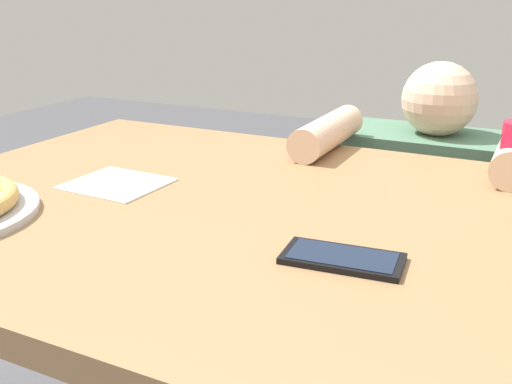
% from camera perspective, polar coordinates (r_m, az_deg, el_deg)
% --- Properties ---
extents(dining_table, '(1.32, 0.86, 0.75)m').
position_cam_1_polar(dining_table, '(0.96, 2.49, -7.91)').
color(dining_table, '#936D47').
rests_on(dining_table, ground).
extents(paper_napkin, '(0.16, 0.15, 0.00)m').
position_cam_1_polar(paper_napkin, '(1.07, -13.17, 0.78)').
color(paper_napkin, white).
rests_on(paper_napkin, dining_table).
extents(cell_phone, '(0.16, 0.09, 0.01)m').
position_cam_1_polar(cell_phone, '(0.76, 8.28, -6.30)').
color(cell_phone, black).
rests_on(cell_phone, dining_table).
extents(diner_seated, '(0.44, 0.53, 0.92)m').
position_cam_1_polar(diner_seated, '(1.56, 15.57, -7.25)').
color(diner_seated, '#333847').
rests_on(diner_seated, ground).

